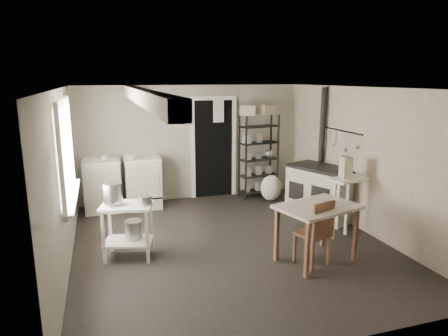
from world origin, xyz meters
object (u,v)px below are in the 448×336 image
object	(u,v)px
work_table	(316,234)
chair	(313,229)
shelf_rack	(259,152)
flour_sack	(271,189)
stockpot	(113,193)
base_cabinets	(123,185)
prep_table	(128,230)
stove	(321,193)

from	to	relation	value
work_table	chair	distance (m)	0.15
shelf_rack	flour_sack	size ratio (longest dim) A/B	3.26
stockpot	base_cabinets	bearing A→B (deg)	83.88
base_cabinets	prep_table	bearing A→B (deg)	-91.22
prep_table	flour_sack	size ratio (longest dim) A/B	1.47
base_cabinets	flour_sack	world-z (taller)	base_cabinets
prep_table	base_cabinets	bearing A→B (deg)	88.24
shelf_rack	stove	size ratio (longest dim) A/B	1.47
stove	stockpot	bearing A→B (deg)	167.76
stockpot	shelf_rack	bearing A→B (deg)	36.54
stove	chair	size ratio (longest dim) A/B	1.29
stockpot	flour_sack	world-z (taller)	stockpot
chair	flour_sack	size ratio (longest dim) A/B	1.73
base_cabinets	chair	world-z (taller)	base_cabinets
prep_table	stockpot	world-z (taller)	stockpot
base_cabinets	stove	distance (m)	3.67
shelf_rack	chair	distance (m)	3.22
base_cabinets	chair	distance (m)	3.86
prep_table	stove	xyz separation A→B (m)	(3.40, 0.69, 0.04)
prep_table	work_table	xyz separation A→B (m)	(2.41, -0.85, -0.02)
base_cabinets	stockpot	bearing A→B (deg)	-95.58
prep_table	work_table	size ratio (longest dim) A/B	0.75
base_cabinets	shelf_rack	xyz separation A→B (m)	(2.76, 0.01, 0.49)
chair	base_cabinets	bearing A→B (deg)	108.57
stockpot	work_table	xyz separation A→B (m)	(2.58, -0.86, -0.56)
shelf_rack	stove	distance (m)	1.73
stove	flour_sack	world-z (taller)	stove
base_cabinets	stove	xyz separation A→B (m)	(3.33, -1.53, -0.02)
prep_table	flour_sack	distance (m)	3.49
work_table	flour_sack	bearing A→B (deg)	78.69
base_cabinets	work_table	size ratio (longest dim) A/B	1.43
stove	shelf_rack	bearing A→B (deg)	87.54
prep_table	shelf_rack	bearing A→B (deg)	38.32
stockpot	work_table	bearing A→B (deg)	-18.50
prep_table	work_table	world-z (taller)	prep_table
chair	stove	bearing A→B (deg)	38.77
shelf_rack	stove	world-z (taller)	shelf_rack
base_cabinets	shelf_rack	world-z (taller)	shelf_rack
stockpot	base_cabinets	distance (m)	2.27
shelf_rack	stove	bearing A→B (deg)	-79.52
stockpot	base_cabinets	size ratio (longest dim) A/B	0.18
stove	work_table	bearing A→B (deg)	-145.69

